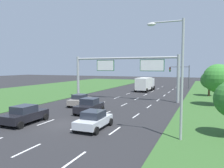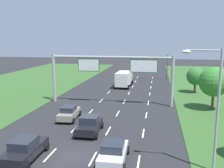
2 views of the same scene
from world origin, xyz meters
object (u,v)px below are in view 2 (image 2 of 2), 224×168
at_px(car_near_red, 113,152).
at_px(street_lamp, 212,100).
at_px(car_lead_silver, 25,149).
at_px(box_truck, 124,78).
at_px(roadside_tree_far, 195,76).
at_px(car_far_ahead, 69,113).
at_px(traffic_light_mast, 159,63).
at_px(sign_gantry, 113,70).
at_px(car_mid_lane, 89,125).
at_px(roadside_tree_mid, 214,82).

bearing_deg(car_near_red, street_lamp, -3.23).
bearing_deg(car_lead_silver, box_truck, 82.22).
distance_m(car_near_red, roadside_tree_far, 27.93).
relative_size(car_near_red, car_far_ahead, 0.98).
xyz_separation_m(car_far_ahead, traffic_light_mast, (9.93, 30.61, 3.08)).
bearing_deg(car_far_ahead, street_lamp, -37.67).
xyz_separation_m(car_near_red, sign_gantry, (-3.09, 16.64, 4.13)).
xyz_separation_m(car_lead_silver, car_mid_lane, (3.35, 6.17, 0.00)).
bearing_deg(roadside_tree_far, roadside_tree_mid, -85.53).
xyz_separation_m(street_lamp, roadside_tree_far, (2.69, 26.48, -2.18)).
distance_m(car_lead_silver, sign_gantry, 18.35).
bearing_deg(roadside_tree_mid, street_lamp, -102.17).
height_order(sign_gantry, roadside_tree_far, sign_gantry).
relative_size(car_mid_lane, roadside_tree_far, 0.93).
bearing_deg(box_truck, sign_gantry, -87.31).
bearing_deg(sign_gantry, roadside_tree_mid, -3.08).
xyz_separation_m(car_near_red, roadside_tree_far, (9.36, 26.22, 2.13)).
bearing_deg(traffic_light_mast, sign_gantry, -105.40).
bearing_deg(traffic_light_mast, car_near_red, -94.63).
bearing_deg(roadside_tree_mid, roadside_tree_far, 94.47).
relative_size(box_truck, street_lamp, 0.86).
distance_m(sign_gantry, roadside_tree_far, 15.84).
relative_size(car_lead_silver, car_far_ahead, 1.08).
distance_m(car_near_red, box_truck, 30.26).
distance_m(car_lead_silver, roadside_tree_mid, 23.97).
height_order(box_truck, sign_gantry, sign_gantry).
distance_m(car_near_red, car_far_ahead, 11.13).
bearing_deg(traffic_light_mast, box_truck, -124.39).
bearing_deg(car_far_ahead, car_lead_silver, -93.05).
relative_size(car_far_ahead, roadside_tree_mid, 0.73).
bearing_deg(street_lamp, car_near_red, 177.79).
xyz_separation_m(roadside_tree_mid, roadside_tree_far, (-0.80, 10.30, -0.80)).
relative_size(car_lead_silver, sign_gantry, 0.26).
xyz_separation_m(box_truck, traffic_light_mast, (6.44, 9.41, 2.26)).
relative_size(traffic_light_mast, street_lamp, 0.66).
distance_m(car_far_ahead, traffic_light_mast, 32.33).
bearing_deg(roadside_tree_far, box_truck, 163.02).
distance_m(car_far_ahead, roadside_tree_far, 23.76).
bearing_deg(sign_gantry, car_near_red, -79.47).
bearing_deg(roadside_tree_mid, box_truck, 133.46).
distance_m(sign_gantry, roadside_tree_mid, 13.33).
bearing_deg(sign_gantry, car_far_ahead, -115.05).
height_order(box_truck, street_lamp, street_lamp).
distance_m(car_lead_silver, car_mid_lane, 7.02).
bearing_deg(roadside_tree_far, sign_gantry, -142.43).
bearing_deg(box_truck, car_near_red, -81.78).
xyz_separation_m(car_near_red, car_lead_silver, (-6.66, -0.90, 0.06)).
distance_m(car_lead_silver, roadside_tree_far, 31.57).
xyz_separation_m(car_far_ahead, box_truck, (3.49, 21.21, 0.82)).
distance_m(car_far_ahead, street_lamp, 16.77).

